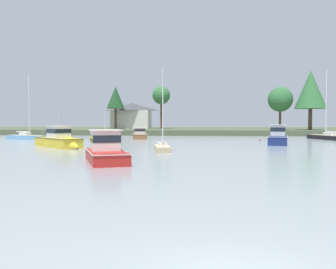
% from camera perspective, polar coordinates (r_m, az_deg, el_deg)
% --- Properties ---
extents(far_shore_bank, '(172.33, 47.12, 1.26)m').
position_cam_1_polar(far_shore_bank, '(107.18, 5.17, 0.67)').
color(far_shore_bank, '#4C563D').
rests_on(far_shore_bank, ground).
extents(cruiser_yellow, '(9.24, 8.81, 5.48)m').
position_cam_1_polar(cruiser_yellow, '(50.69, -16.36, -1.26)').
color(cruiser_yellow, gold).
rests_on(cruiser_yellow, ground).
extents(cruiser_red, '(6.02, 9.55, 5.67)m').
position_cam_1_polar(cruiser_red, '(33.46, -9.88, -2.92)').
color(cruiser_red, '#B2231E').
rests_on(cruiser_red, ground).
extents(sailboat_skyblue, '(8.40, 4.48, 12.48)m').
position_cam_1_polar(sailboat_skyblue, '(73.28, -21.18, -0.52)').
color(sailboat_skyblue, '#669ECC').
rests_on(sailboat_skyblue, ground).
extents(sailboat_black, '(5.51, 9.82, 13.51)m').
position_cam_1_polar(sailboat_black, '(74.20, 23.77, -0.51)').
color(sailboat_black, black).
rests_on(sailboat_black, ground).
extents(cruiser_wood, '(3.85, 8.66, 4.21)m').
position_cam_1_polar(cruiser_wood, '(72.94, -4.41, -0.20)').
color(cruiser_wood, brown).
rests_on(cruiser_wood, ground).
extents(cruiser_navy, '(4.55, 9.47, 4.96)m').
position_cam_1_polar(cruiser_navy, '(58.36, 16.80, -0.74)').
color(cruiser_navy, navy).
rests_on(cruiser_navy, ground).
extents(sailboat_sand, '(2.80, 6.81, 10.03)m').
position_cam_1_polar(sailboat_sand, '(43.54, -0.88, -2.26)').
color(sailboat_sand, tan).
rests_on(sailboat_sand, ground).
extents(mooring_buoy_red, '(0.37, 0.37, 0.42)m').
position_cam_1_polar(mooring_buoy_red, '(66.62, 14.13, -0.87)').
color(mooring_buoy_red, red).
rests_on(mooring_buoy_red, ground).
extents(shore_tree_inland_c, '(4.83, 4.83, 11.46)m').
position_cam_1_polar(shore_tree_inland_c, '(99.69, -1.06, 6.06)').
color(shore_tree_inland_c, brown).
rests_on(shore_tree_inland_c, far_shore_bank).
extents(shore_tree_right_mid, '(6.08, 6.08, 10.49)m').
position_cam_1_polar(shore_tree_right_mid, '(94.29, 17.12, 5.24)').
color(shore_tree_right_mid, brown).
rests_on(shore_tree_right_mid, far_shore_bank).
extents(shore_tree_far_left, '(7.46, 7.46, 14.22)m').
position_cam_1_polar(shore_tree_far_left, '(94.30, 21.38, 6.51)').
color(shore_tree_far_left, brown).
rests_on(shore_tree_far_left, far_shore_bank).
extents(shore_tree_inland_b, '(4.81, 4.81, 11.38)m').
position_cam_1_polar(shore_tree_inland_b, '(99.93, -8.19, 5.68)').
color(shore_tree_inland_b, brown).
rests_on(shore_tree_inland_b, far_shore_bank).
extents(cottage_hillside, '(11.43, 8.85, 7.22)m').
position_cam_1_polar(cottage_hillside, '(104.81, -5.73, 3.01)').
color(cottage_hillside, silver).
rests_on(cottage_hillside, far_shore_bank).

